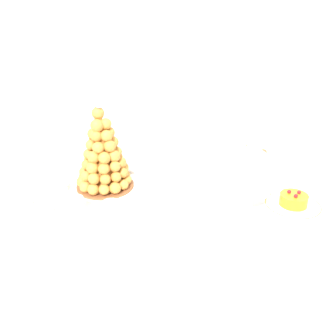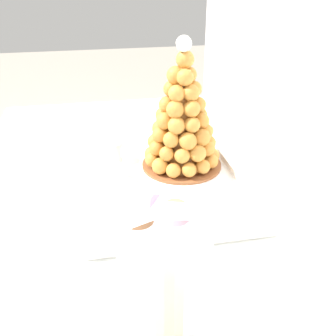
# 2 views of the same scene
# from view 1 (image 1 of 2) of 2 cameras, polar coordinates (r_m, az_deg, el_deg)

# --- Properties ---
(backdrop_wall) EXTENTS (4.80, 0.10, 2.50)m
(backdrop_wall) POSITION_cam_1_polar(r_m,az_deg,el_deg) (2.07, -2.66, 18.46)
(backdrop_wall) COLOR silver
(backdrop_wall) RESTS_ON ground_plane
(buffet_table) EXTENTS (1.65, 0.99, 0.79)m
(buffet_table) POSITION_cam_1_polar(r_m,az_deg,el_deg) (1.42, -3.49, -7.80)
(buffet_table) COLOR brown
(buffet_table) RESTS_ON ground_plane
(serving_tray) EXTENTS (0.61, 0.42, 0.02)m
(serving_tray) POSITION_cam_1_polar(r_m,az_deg,el_deg) (1.41, -8.31, -4.38)
(serving_tray) COLOR white
(serving_tray) RESTS_ON buffet_table
(croquembouche) EXTENTS (0.23, 0.23, 0.36)m
(croquembouche) POSITION_cam_1_polar(r_m,az_deg,el_deg) (1.42, -10.27, 2.16)
(croquembouche) COLOR brown
(croquembouche) RESTS_ON serving_tray
(dessert_cup_left) EXTENTS (0.05, 0.05, 0.05)m
(dessert_cup_left) POSITION_cam_1_polar(r_m,az_deg,el_deg) (1.35, -18.75, -5.54)
(dessert_cup_left) COLOR silver
(dessert_cup_left) RESTS_ON serving_tray
(dessert_cup_mid_left) EXTENTS (0.06, 0.06, 0.06)m
(dessert_cup_mid_left) POSITION_cam_1_polar(r_m,az_deg,el_deg) (1.31, -14.28, -5.78)
(dessert_cup_mid_left) COLOR silver
(dessert_cup_mid_left) RESTS_ON serving_tray
(dessert_cup_centre) EXTENTS (0.06, 0.06, 0.05)m
(dessert_cup_centre) POSITION_cam_1_polar(r_m,az_deg,el_deg) (1.28, -9.02, -6.27)
(dessert_cup_centre) COLOR silver
(dessert_cup_centre) RESTS_ON serving_tray
(dessert_cup_mid_right) EXTENTS (0.06, 0.06, 0.06)m
(dessert_cup_mid_right) POSITION_cam_1_polar(r_m,az_deg,el_deg) (1.28, -3.78, -5.68)
(dessert_cup_mid_right) COLOR silver
(dessert_cup_mid_right) RESTS_ON serving_tray
(dessert_cup_right) EXTENTS (0.05, 0.05, 0.06)m
(dessert_cup_right) POSITION_cam_1_polar(r_m,az_deg,el_deg) (1.28, 0.86, -5.79)
(dessert_cup_right) COLOR silver
(dessert_cup_right) RESTS_ON serving_tray
(creme_brulee_ramekin) EXTENTS (0.09, 0.09, 0.02)m
(creme_brulee_ramekin) POSITION_cam_1_polar(r_m,az_deg,el_deg) (1.50, -16.99, -2.75)
(creme_brulee_ramekin) COLOR white
(creme_brulee_ramekin) RESTS_ON serving_tray
(macaron_goblet) EXTENTS (0.14, 0.13, 0.25)m
(macaron_goblet) POSITION_cam_1_polar(r_m,az_deg,el_deg) (1.29, 13.38, -0.44)
(macaron_goblet) COLOR white
(macaron_goblet) RESTS_ON buffet_table
(fruit_tart_plate) EXTENTS (0.21, 0.21, 0.06)m
(fruit_tart_plate) POSITION_cam_1_polar(r_m,az_deg,el_deg) (1.41, 19.14, -5.13)
(fruit_tart_plate) COLOR white
(fruit_tart_plate) RESTS_ON buffet_table
(wine_glass) EXTENTS (0.07, 0.07, 0.14)m
(wine_glass) POSITION_cam_1_polar(r_m,az_deg,el_deg) (1.59, -19.52, 1.72)
(wine_glass) COLOR silver
(wine_glass) RESTS_ON buffet_table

